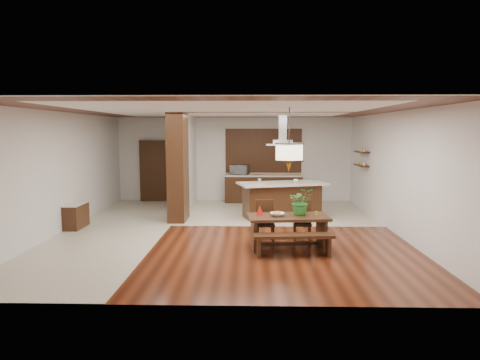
{
  "coord_description": "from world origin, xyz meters",
  "views": [
    {
      "loc": [
        0.54,
        -10.22,
        2.43
      ],
      "look_at": [
        0.3,
        0.0,
        1.25
      ],
      "focal_mm": 32.0,
      "sensor_mm": 36.0,
      "label": 1
    }
  ],
  "objects_px": {
    "dining_chair_right": "(302,221)",
    "foliage_plant": "(301,201)",
    "dining_table": "(288,224)",
    "range_hood": "(283,129)",
    "kitchen_island": "(282,199)",
    "pendant_lantern": "(289,140)",
    "hallway_console": "(76,216)",
    "fruit_bowl": "(277,214)",
    "dining_chair_left": "(265,222)",
    "dining_bench": "(294,245)",
    "island_cup": "(296,181)",
    "microwave": "(239,170)"
  },
  "relations": [
    {
      "from": "dining_chair_right",
      "to": "foliage_plant",
      "type": "relative_size",
      "value": 1.59
    },
    {
      "from": "dining_table",
      "to": "range_hood",
      "type": "relative_size",
      "value": 1.9
    },
    {
      "from": "dining_table",
      "to": "kitchen_island",
      "type": "height_order",
      "value": "kitchen_island"
    },
    {
      "from": "dining_chair_right",
      "to": "kitchen_island",
      "type": "bearing_deg",
      "value": 99.64
    },
    {
      "from": "pendant_lantern",
      "to": "kitchen_island",
      "type": "distance_m",
      "value": 3.62
    },
    {
      "from": "dining_table",
      "to": "foliage_plant",
      "type": "xyz_separation_m",
      "value": [
        0.27,
        0.11,
        0.46
      ]
    },
    {
      "from": "hallway_console",
      "to": "dining_table",
      "type": "bearing_deg",
      "value": -18.45
    },
    {
      "from": "fruit_bowl",
      "to": "range_hood",
      "type": "bearing_deg",
      "value": 84.17
    },
    {
      "from": "dining_chair_right",
      "to": "dining_chair_left",
      "type": "bearing_deg",
      "value": -170.22
    },
    {
      "from": "dining_bench",
      "to": "range_hood",
      "type": "bearing_deg",
      "value": 89.3
    },
    {
      "from": "dining_chair_left",
      "to": "kitchen_island",
      "type": "height_order",
      "value": "kitchen_island"
    },
    {
      "from": "fruit_bowl",
      "to": "pendant_lantern",
      "type": "bearing_deg",
      "value": 10.63
    },
    {
      "from": "hallway_console",
      "to": "dining_bench",
      "type": "bearing_deg",
      "value": -23.91
    },
    {
      "from": "foliage_plant",
      "to": "range_hood",
      "type": "xyz_separation_m",
      "value": [
        -0.17,
        3.07,
        1.5
      ]
    },
    {
      "from": "dining_bench",
      "to": "pendant_lantern",
      "type": "xyz_separation_m",
      "value": [
        -0.06,
        0.59,
        2.03
      ]
    },
    {
      "from": "island_cup",
      "to": "microwave",
      "type": "bearing_deg",
      "value": 122.38
    },
    {
      "from": "island_cup",
      "to": "dining_chair_right",
      "type": "bearing_deg",
      "value": -92.8
    },
    {
      "from": "dining_chair_right",
      "to": "foliage_plant",
      "type": "height_order",
      "value": "foliage_plant"
    },
    {
      "from": "dining_bench",
      "to": "fruit_bowl",
      "type": "xyz_separation_m",
      "value": [
        -0.28,
        0.55,
        0.5
      ]
    },
    {
      "from": "kitchen_island",
      "to": "dining_chair_left",
      "type": "bearing_deg",
      "value": -117.34
    },
    {
      "from": "kitchen_island",
      "to": "island_cup",
      "type": "bearing_deg",
      "value": -27.04
    },
    {
      "from": "hallway_console",
      "to": "dining_bench",
      "type": "xyz_separation_m",
      "value": [
        5.2,
        -2.3,
        -0.1
      ]
    },
    {
      "from": "dining_chair_right",
      "to": "island_cup",
      "type": "height_order",
      "value": "island_cup"
    },
    {
      "from": "hallway_console",
      "to": "microwave",
      "type": "relative_size",
      "value": 1.49
    },
    {
      "from": "dining_chair_left",
      "to": "island_cup",
      "type": "distance_m",
      "value": 2.87
    },
    {
      "from": "hallway_console",
      "to": "dining_chair_right",
      "type": "height_order",
      "value": "dining_chair_right"
    },
    {
      "from": "foliage_plant",
      "to": "fruit_bowl",
      "type": "relative_size",
      "value": 1.93
    },
    {
      "from": "foliage_plant",
      "to": "hallway_console",
      "type": "bearing_deg",
      "value": 163.52
    },
    {
      "from": "hallway_console",
      "to": "pendant_lantern",
      "type": "relative_size",
      "value": 0.67
    },
    {
      "from": "pendant_lantern",
      "to": "island_cup",
      "type": "distance_m",
      "value": 3.36
    },
    {
      "from": "dining_bench",
      "to": "range_hood",
      "type": "relative_size",
      "value": 1.73
    },
    {
      "from": "range_hood",
      "to": "island_cup",
      "type": "height_order",
      "value": "range_hood"
    },
    {
      "from": "hallway_console",
      "to": "pendant_lantern",
      "type": "bearing_deg",
      "value": -18.45
    },
    {
      "from": "pendant_lantern",
      "to": "dining_chair_left",
      "type": "bearing_deg",
      "value": 134.94
    },
    {
      "from": "dining_table",
      "to": "dining_chair_right",
      "type": "relative_size",
      "value": 1.9
    },
    {
      "from": "dining_bench",
      "to": "fruit_bowl",
      "type": "distance_m",
      "value": 0.79
    },
    {
      "from": "dining_table",
      "to": "foliage_plant",
      "type": "distance_m",
      "value": 0.55
    },
    {
      "from": "dining_bench",
      "to": "foliage_plant",
      "type": "xyz_separation_m",
      "value": [
        0.21,
        0.7,
        0.75
      ]
    },
    {
      "from": "hallway_console",
      "to": "dining_chair_right",
      "type": "distance_m",
      "value": 5.63
    },
    {
      "from": "pendant_lantern",
      "to": "fruit_bowl",
      "type": "height_order",
      "value": "pendant_lantern"
    },
    {
      "from": "hallway_console",
      "to": "dining_chair_left",
      "type": "xyz_separation_m",
      "value": [
        4.68,
        -1.26,
        0.14
      ]
    },
    {
      "from": "kitchen_island",
      "to": "range_hood",
      "type": "distance_m",
      "value": 1.96
    },
    {
      "from": "pendant_lantern",
      "to": "kitchen_island",
      "type": "relative_size",
      "value": 0.5
    },
    {
      "from": "dining_chair_left",
      "to": "dining_chair_right",
      "type": "distance_m",
      "value": 0.82
    },
    {
      "from": "dining_chair_right",
      "to": "foliage_plant",
      "type": "distance_m",
      "value": 0.67
    },
    {
      "from": "dining_table",
      "to": "microwave",
      "type": "relative_size",
      "value": 2.91
    },
    {
      "from": "hallway_console",
      "to": "range_hood",
      "type": "bearing_deg",
      "value": 15.64
    },
    {
      "from": "dining_bench",
      "to": "dining_chair_left",
      "type": "height_order",
      "value": "dining_chair_left"
    },
    {
      "from": "hallway_console",
      "to": "kitchen_island",
      "type": "bearing_deg",
      "value": 15.6
    },
    {
      "from": "dining_chair_right",
      "to": "microwave",
      "type": "distance_m",
      "value": 5.39
    }
  ]
}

